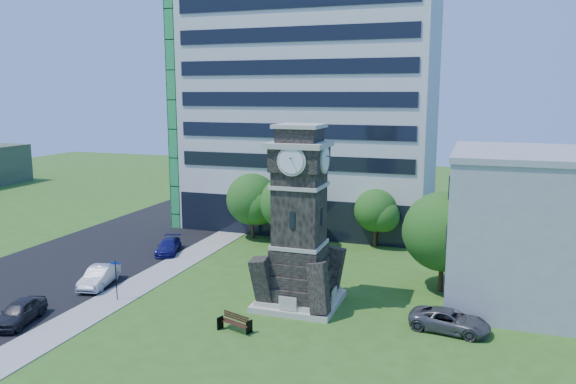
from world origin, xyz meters
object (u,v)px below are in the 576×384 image
(clock_tower, at_px, (299,229))
(street_sign, at_px, (116,276))
(car_street_north, at_px, (169,246))
(car_street_south, at_px, (19,312))
(car_street_mid, at_px, (99,277))
(park_bench, at_px, (235,322))
(car_east_lot, at_px, (450,321))

(clock_tower, bearing_deg, street_sign, -164.09)
(car_street_north, bearing_deg, car_street_south, -110.96)
(car_street_mid, bearing_deg, park_bench, -29.92)
(car_street_north, bearing_deg, car_east_lot, -39.02)
(car_street_south, xyz_separation_m, car_street_north, (0.70, 16.67, -0.10))
(car_street_south, height_order, street_sign, street_sign)
(car_street_north, xyz_separation_m, park_bench, (12.53, -13.39, -0.07))
(park_bench, height_order, street_sign, street_sign)
(car_east_lot, bearing_deg, clock_tower, 90.81)
(car_east_lot, height_order, park_bench, car_east_lot)
(car_street_mid, distance_m, car_street_north, 9.35)
(clock_tower, bearing_deg, car_street_mid, -174.61)
(clock_tower, relative_size, car_street_north, 2.82)
(car_street_south, relative_size, car_street_north, 0.99)
(car_street_mid, relative_size, park_bench, 2.21)
(car_street_south, height_order, car_street_north, car_street_south)
(clock_tower, height_order, car_east_lot, clock_tower)
(street_sign, bearing_deg, car_street_mid, 135.83)
(car_street_south, bearing_deg, car_east_lot, 3.70)
(car_street_mid, height_order, car_street_north, car_street_mid)
(car_street_south, bearing_deg, park_bench, 1.44)
(clock_tower, height_order, car_street_mid, clock_tower)
(car_street_north, xyz_separation_m, street_sign, (2.68, -11.38, 1.15))
(car_street_mid, bearing_deg, street_sign, -46.70)
(clock_tower, xyz_separation_m, car_street_north, (-14.85, 7.91, -4.65))
(car_street_north, bearing_deg, park_bench, -65.47)
(clock_tower, distance_m, street_sign, 13.13)
(car_east_lot, bearing_deg, street_sign, 103.97)
(street_sign, bearing_deg, park_bench, -21.42)
(clock_tower, relative_size, car_street_south, 2.86)
(clock_tower, distance_m, park_bench, 7.59)
(car_street_south, xyz_separation_m, car_east_lot, (25.50, 7.43, -0.07))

